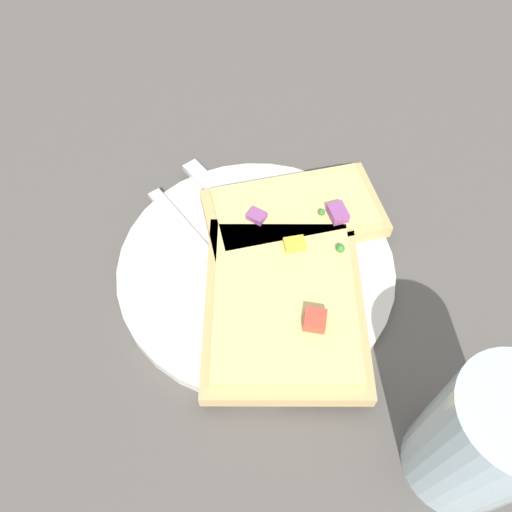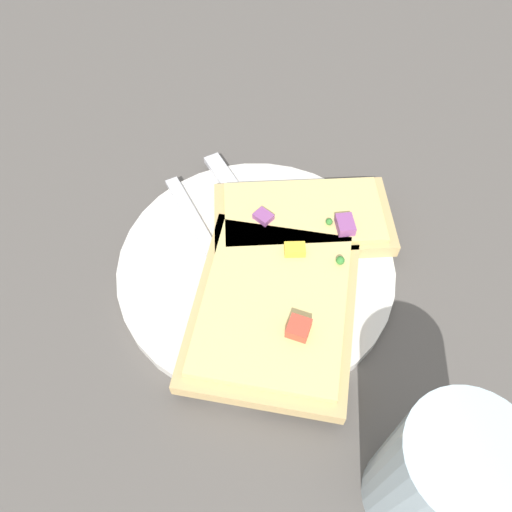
{
  "view_description": "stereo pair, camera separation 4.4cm",
  "coord_description": "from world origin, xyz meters",
  "px_view_note": "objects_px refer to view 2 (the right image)",
  "views": [
    {
      "loc": [
        -0.22,
        0.11,
        0.39
      ],
      "look_at": [
        0.0,
        0.0,
        0.02
      ],
      "focal_mm": 35.0,
      "sensor_mm": 36.0,
      "label": 1
    },
    {
      "loc": [
        -0.24,
        0.07,
        0.39
      ],
      "look_at": [
        0.0,
        0.0,
        0.02
      ],
      "focal_mm": 35.0,
      "sensor_mm": 36.0,
      "label": 2
    }
  ],
  "objects_px": {
    "knife": "(253,210)",
    "drinking_glass": "(439,479)",
    "plate": "(256,266)",
    "fork": "(221,269)",
    "pizza_slice_main": "(279,304)",
    "pizza_slice_corner": "(303,217)"
  },
  "relations": [
    {
      "from": "pizza_slice_corner",
      "to": "pizza_slice_main",
      "type": "bearing_deg",
      "value": -108.22
    },
    {
      "from": "fork",
      "to": "knife",
      "type": "height_order",
      "value": "knife"
    },
    {
      "from": "drinking_glass",
      "to": "plate",
      "type": "bearing_deg",
      "value": 13.42
    },
    {
      "from": "plate",
      "to": "pizza_slice_corner",
      "type": "bearing_deg",
      "value": -61.68
    },
    {
      "from": "plate",
      "to": "pizza_slice_corner",
      "type": "height_order",
      "value": "pizza_slice_corner"
    },
    {
      "from": "knife",
      "to": "pizza_slice_corner",
      "type": "xyz_separation_m",
      "value": [
        -0.03,
        -0.04,
        0.01
      ]
    },
    {
      "from": "plate",
      "to": "pizza_slice_corner",
      "type": "relative_size",
      "value": 1.39
    },
    {
      "from": "knife",
      "to": "drinking_glass",
      "type": "height_order",
      "value": "drinking_glass"
    },
    {
      "from": "fork",
      "to": "knife",
      "type": "xyz_separation_m",
      "value": [
        0.06,
        -0.05,
        0.0
      ]
    },
    {
      "from": "drinking_glass",
      "to": "pizza_slice_main",
      "type": "bearing_deg",
      "value": 16.11
    },
    {
      "from": "knife",
      "to": "drinking_glass",
      "type": "xyz_separation_m",
      "value": [
        -0.27,
        -0.04,
        0.05
      ]
    },
    {
      "from": "fork",
      "to": "pizza_slice_main",
      "type": "distance_m",
      "value": 0.06
    },
    {
      "from": "pizza_slice_main",
      "to": "knife",
      "type": "bearing_deg",
      "value": 21.87
    },
    {
      "from": "plate",
      "to": "pizza_slice_main",
      "type": "relative_size",
      "value": 1.19
    },
    {
      "from": "fork",
      "to": "pizza_slice_main",
      "type": "height_order",
      "value": "pizza_slice_main"
    },
    {
      "from": "knife",
      "to": "pizza_slice_corner",
      "type": "bearing_deg",
      "value": 43.93
    },
    {
      "from": "knife",
      "to": "drinking_glass",
      "type": "relative_size",
      "value": 1.62
    },
    {
      "from": "knife",
      "to": "drinking_glass",
      "type": "bearing_deg",
      "value": -3.82
    },
    {
      "from": "fork",
      "to": "plate",
      "type": "bearing_deg",
      "value": 78.87
    },
    {
      "from": "fork",
      "to": "pizza_slice_main",
      "type": "bearing_deg",
      "value": 24.28
    },
    {
      "from": "fork",
      "to": "knife",
      "type": "relative_size",
      "value": 1.09
    },
    {
      "from": "drinking_glass",
      "to": "fork",
      "type": "bearing_deg",
      "value": 21.16
    }
  ]
}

